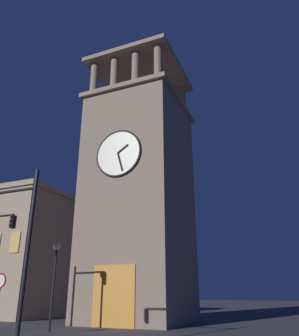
{
  "coord_description": "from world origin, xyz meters",
  "views": [
    {
      "loc": [
        -13.23,
        23.17,
        2.13
      ],
      "look_at": [
        -2.41,
        -2.31,
        12.47
      ],
      "focal_mm": 35.99,
      "sensor_mm": 36.0,
      "label": 1
    }
  ],
  "objects_px": {
    "traffic_signal_mid": "(6,232)",
    "no_horn_sign": "(0,286)",
    "street_lamp": "(55,269)",
    "clocktower": "(140,198)"
  },
  "relations": [
    {
      "from": "traffic_signal_mid",
      "to": "no_horn_sign",
      "type": "bearing_deg",
      "value": -44.89
    },
    {
      "from": "no_horn_sign",
      "to": "traffic_signal_mid",
      "type": "bearing_deg",
      "value": 135.11
    },
    {
      "from": "street_lamp",
      "to": "no_horn_sign",
      "type": "bearing_deg",
      "value": 85.71
    },
    {
      "from": "traffic_signal_mid",
      "to": "street_lamp",
      "type": "relative_size",
      "value": 1.35
    },
    {
      "from": "street_lamp",
      "to": "traffic_signal_mid",
      "type": "bearing_deg",
      "value": 113.84
    },
    {
      "from": "clocktower",
      "to": "street_lamp",
      "type": "height_order",
      "value": "clocktower"
    },
    {
      "from": "traffic_signal_mid",
      "to": "street_lamp",
      "type": "distance_m",
      "value": 8.32
    },
    {
      "from": "clocktower",
      "to": "traffic_signal_mid",
      "type": "distance_m",
      "value": 16.23
    },
    {
      "from": "traffic_signal_mid",
      "to": "no_horn_sign",
      "type": "relative_size",
      "value": 2.21
    },
    {
      "from": "traffic_signal_mid",
      "to": "clocktower",
      "type": "bearing_deg",
      "value": -85.71
    }
  ]
}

